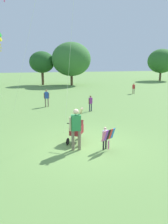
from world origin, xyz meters
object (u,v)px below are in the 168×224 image
(person_adult_flyer, at_px, (76,126))
(person_couple_left, at_px, (91,102))
(stroller, at_px, (77,129))
(person_red_shirt, at_px, (47,97))
(child_with_butterfly_kite, at_px, (106,136))
(person_kid_running, at_px, (134,88))

(person_adult_flyer, relative_size, person_couple_left, 1.56)
(stroller, bearing_deg, person_red_shirt, 94.51)
(child_with_butterfly_kite, bearing_deg, person_red_shirt, 99.86)
(stroller, xyz_separation_m, person_couple_left, (2.20, 5.29, 0.05))
(child_with_butterfly_kite, relative_size, stroller, 0.87)
(person_couple_left, bearing_deg, person_red_shirt, 140.40)
(person_red_shirt, height_order, person_couple_left, person_red_shirt)
(person_couple_left, bearing_deg, person_adult_flyer, -111.56)
(person_red_shirt, distance_m, person_couple_left, 3.64)
(stroller, bearing_deg, person_kid_running, 52.76)
(person_red_shirt, bearing_deg, person_adult_flyer, -87.32)
(person_red_shirt, bearing_deg, stroller, -85.49)
(person_adult_flyer, distance_m, person_kid_running, 15.60)
(person_couple_left, distance_m, person_kid_running, 9.39)
(person_adult_flyer, relative_size, person_kid_running, 1.54)
(person_adult_flyer, bearing_deg, person_kid_running, 53.96)
(person_adult_flyer, relative_size, person_red_shirt, 1.31)
(person_couple_left, bearing_deg, person_kid_running, 43.90)
(person_adult_flyer, bearing_deg, person_couple_left, 68.44)
(person_adult_flyer, bearing_deg, child_with_butterfly_kite, -14.10)
(child_with_butterfly_kite, distance_m, person_red_shirt, 8.83)
(child_with_butterfly_kite, distance_m, person_adult_flyer, 1.23)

